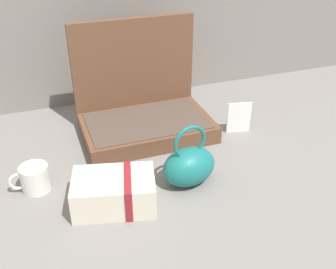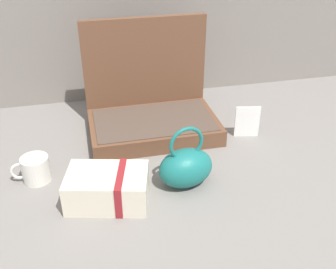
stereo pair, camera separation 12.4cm
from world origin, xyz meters
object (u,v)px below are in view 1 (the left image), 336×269
(coffee_mug, at_px, (34,178))
(open_suitcase, at_px, (143,108))
(cream_toiletry_bag, at_px, (115,192))
(info_card_left, at_px, (239,118))
(teal_pouch_handbag, at_px, (189,165))

(coffee_mug, bearing_deg, open_suitcase, 30.59)
(open_suitcase, height_order, coffee_mug, open_suitcase)
(open_suitcase, distance_m, cream_toiletry_bag, 0.44)
(cream_toiletry_bag, xyz_separation_m, info_card_left, (0.53, 0.25, 0.01))
(open_suitcase, relative_size, coffee_mug, 3.92)
(teal_pouch_handbag, xyz_separation_m, info_card_left, (0.29, 0.23, -0.00))
(coffee_mug, bearing_deg, info_card_left, 7.93)
(coffee_mug, bearing_deg, cream_toiletry_bag, -35.80)
(info_card_left, bearing_deg, coffee_mug, -160.10)
(open_suitcase, bearing_deg, info_card_left, -23.15)
(open_suitcase, xyz_separation_m, coffee_mug, (-0.41, -0.24, -0.05))
(teal_pouch_handbag, relative_size, cream_toiletry_bag, 0.78)
(cream_toiletry_bag, height_order, coffee_mug, cream_toiletry_bag)
(teal_pouch_handbag, relative_size, info_card_left, 1.68)
(teal_pouch_handbag, bearing_deg, coffee_mug, 164.26)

